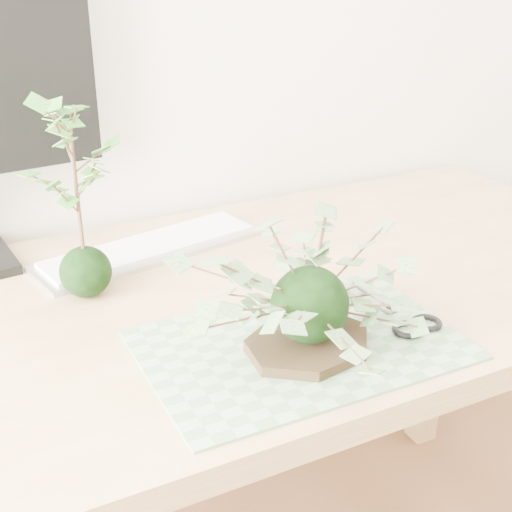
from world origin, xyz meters
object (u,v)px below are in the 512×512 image
maple_kokedama (72,150)px  keyboard (150,248)px  ivy_kokedama (311,271)px  desk (203,348)px

maple_kokedama → keyboard: maple_kokedama is taller
ivy_kokedama → maple_kokedama: maple_kokedama is taller
desk → ivy_kokedama: size_ratio=4.58×
desk → ivy_kokedama: 0.30m
desk → keyboard: keyboard is taller
ivy_kokedama → maple_kokedama: 0.38m
ivy_kokedama → keyboard: size_ratio=0.83×
maple_kokedama → keyboard: bearing=38.2°
desk → keyboard: size_ratio=3.78×
desk → maple_kokedama: 0.37m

